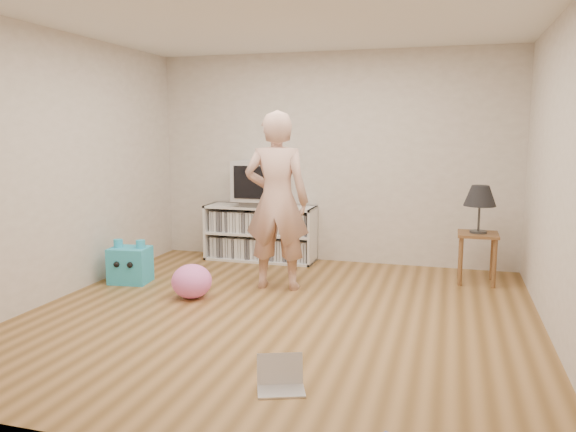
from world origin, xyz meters
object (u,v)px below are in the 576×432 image
(side_table, at_px, (477,245))
(crt_tv, at_px, (260,181))
(dvd_deck, at_px, (260,203))
(table_lamp, at_px, (480,197))
(laptop, at_px, (280,380))
(plush_blue, at_px, (130,264))
(plush_pink, at_px, (192,281))
(person, at_px, (277,201))
(media_unit, at_px, (261,233))

(side_table, bearing_deg, crt_tv, 172.00)
(dvd_deck, distance_m, table_lamp, 2.64)
(laptop, height_order, plush_blue, plush_blue)
(plush_blue, bearing_deg, side_table, 9.34)
(side_table, distance_m, laptop, 3.31)
(crt_tv, relative_size, plush_pink, 1.51)
(person, bearing_deg, plush_blue, 2.46)
(dvd_deck, bearing_deg, side_table, -8.07)
(side_table, relative_size, plush_blue, 1.16)
(dvd_deck, xyz_separation_m, plush_pink, (-0.11, -1.76, -0.57))
(side_table, distance_m, plush_blue, 3.78)
(person, distance_m, plush_pink, 1.18)
(laptop, bearing_deg, side_table, 45.84)
(crt_tv, relative_size, table_lamp, 1.17)
(media_unit, height_order, table_lamp, table_lamp)
(crt_tv, bearing_deg, side_table, -8.00)
(laptop, relative_size, plush_pink, 0.92)
(media_unit, xyz_separation_m, crt_tv, (-0.00, -0.02, 0.67))
(crt_tv, bearing_deg, table_lamp, -8.00)
(crt_tv, height_order, plush_pink, crt_tv)
(table_lamp, xyz_separation_m, person, (-2.02, -0.81, -0.02))
(dvd_deck, height_order, plush_pink, dvd_deck)
(laptop, bearing_deg, person, 87.13)
(dvd_deck, relative_size, plush_blue, 0.95)
(side_table, xyz_separation_m, person, (-2.02, -0.81, 0.51))
(crt_tv, bearing_deg, laptop, -68.92)
(side_table, bearing_deg, laptop, -113.31)
(laptop, xyz_separation_m, plush_pink, (-1.42, 1.64, 0.11))
(crt_tv, bearing_deg, plush_pink, -93.69)
(crt_tv, relative_size, side_table, 1.09)
(plush_pink, bearing_deg, side_table, 27.03)
(crt_tv, distance_m, plush_pink, 1.95)
(person, bearing_deg, laptop, 101.67)
(side_table, relative_size, person, 0.30)
(dvd_deck, bearing_deg, media_unit, 90.00)
(dvd_deck, height_order, plush_blue, dvd_deck)
(dvd_deck, bearing_deg, plush_blue, -125.45)
(plush_blue, bearing_deg, crt_tv, 47.64)
(crt_tv, height_order, laptop, crt_tv)
(laptop, xyz_separation_m, plush_blue, (-2.32, 1.97, 0.14))
(dvd_deck, xyz_separation_m, table_lamp, (2.61, -0.37, 0.21))
(person, bearing_deg, media_unit, -70.08)
(side_table, bearing_deg, person, -158.31)
(media_unit, height_order, crt_tv, crt_tv)
(person, xyz_separation_m, laptop, (0.72, -2.22, -0.87))
(side_table, height_order, plush_blue, side_table)
(crt_tv, xyz_separation_m, person, (0.59, -1.17, -0.10))
(laptop, relative_size, plush_blue, 0.77)
(table_lamp, height_order, plush_blue, table_lamp)
(media_unit, bearing_deg, plush_blue, -125.15)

